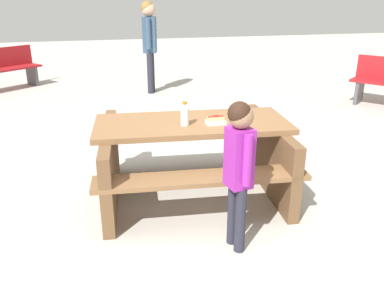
% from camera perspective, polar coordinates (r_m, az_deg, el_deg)
% --- Properties ---
extents(ground_plane, '(30.00, 30.00, 0.00)m').
position_cam_1_polar(ground_plane, '(3.96, 0.00, -7.12)').
color(ground_plane, '#B7B2A8').
rests_on(ground_plane, ground).
extents(picnic_table, '(1.94, 1.58, 0.75)m').
position_cam_1_polar(picnic_table, '(3.77, 0.00, -1.14)').
color(picnic_table, brown).
rests_on(picnic_table, ground).
extents(soda_bottle, '(0.08, 0.08, 0.22)m').
position_cam_1_polar(soda_bottle, '(3.53, -1.06, 4.29)').
color(soda_bottle, silver).
rests_on(soda_bottle, picnic_table).
extents(hotdog_tray, '(0.19, 0.12, 0.08)m').
position_cam_1_polar(hotdog_tray, '(3.60, 3.45, 3.40)').
color(hotdog_tray, white).
rests_on(hotdog_tray, picnic_table).
extents(child_in_coat, '(0.19, 0.29, 1.17)m').
position_cam_1_polar(child_in_coat, '(2.85, 6.83, -2.09)').
color(child_in_coat, '#262633').
rests_on(child_in_coat, ground).
extents(park_bench_mid, '(1.41, 1.26, 0.85)m').
position_cam_1_polar(park_bench_mid, '(9.13, -25.78, 9.89)').
color(park_bench_mid, maroon).
rests_on(park_bench_mid, ground).
extents(bystander_adult, '(0.31, 0.42, 1.77)m').
position_cam_1_polar(bystander_adult, '(7.98, -6.21, 15.43)').
color(bystander_adult, '#262633').
rests_on(bystander_adult, ground).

